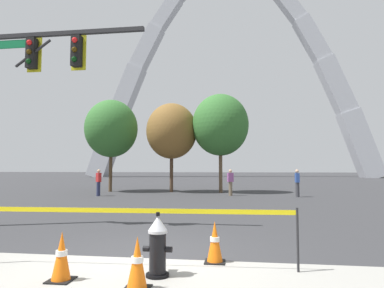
# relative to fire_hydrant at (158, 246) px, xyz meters

# --- Properties ---
(ground_plane) EXTENTS (240.00, 240.00, 0.00)m
(ground_plane) POSITION_rel_fire_hydrant_xyz_m (-0.41, 1.10, -0.47)
(ground_plane) COLOR #333335
(fire_hydrant) EXTENTS (0.46, 0.48, 0.99)m
(fire_hydrant) POSITION_rel_fire_hydrant_xyz_m (0.00, 0.00, 0.00)
(fire_hydrant) COLOR black
(fire_hydrant) RESTS_ON ground
(caution_tape_barrier) EXTENTS (5.30, 0.26, 1.03)m
(caution_tape_barrier) POSITION_rel_fire_hydrant_xyz_m (-0.43, 0.39, 0.24)
(caution_tape_barrier) COLOR #232326
(caution_tape_barrier) RESTS_ON ground
(traffic_cone_by_hydrant) EXTENTS (0.36, 0.36, 0.73)m
(traffic_cone_by_hydrant) POSITION_rel_fire_hydrant_xyz_m (-0.15, -0.59, -0.11)
(traffic_cone_by_hydrant) COLOR black
(traffic_cone_by_hydrant) RESTS_ON ground
(traffic_cone_mid_sidewalk) EXTENTS (0.36, 0.36, 0.73)m
(traffic_cone_mid_sidewalk) POSITION_rel_fire_hydrant_xyz_m (0.83, 0.87, -0.11)
(traffic_cone_mid_sidewalk) COLOR black
(traffic_cone_mid_sidewalk) RESTS_ON ground
(traffic_cone_curb_edge) EXTENTS (0.36, 0.36, 0.73)m
(traffic_cone_curb_edge) POSITION_rel_fire_hydrant_xyz_m (-1.37, -0.40, -0.11)
(traffic_cone_curb_edge) COLOR black
(traffic_cone_curb_edge) RESTS_ON ground
(traffic_signal_gantry) EXTENTS (5.02, 0.44, 6.00)m
(traffic_signal_gantry) POSITION_rel_fire_hydrant_xyz_m (-4.99, 3.69, 3.60)
(traffic_signal_gantry) COLOR #232326
(traffic_signal_gantry) RESTS_ON ground
(monument_arch) EXTENTS (52.15, 3.35, 40.83)m
(monument_arch) POSITION_rel_fire_hydrant_xyz_m (-0.41, 54.73, 17.41)
(monument_arch) COLOR #B2B5BC
(monument_arch) RESTS_ON ground
(tree_far_left) EXTENTS (3.76, 3.76, 6.58)m
(tree_far_left) POSITION_rel_fire_hydrant_xyz_m (-7.71, 17.61, 4.04)
(tree_far_left) COLOR brown
(tree_far_left) RESTS_ON ground
(tree_left_mid) EXTENTS (3.57, 3.57, 6.24)m
(tree_left_mid) POSITION_rel_fire_hydrant_xyz_m (-3.32, 17.77, 3.81)
(tree_left_mid) COLOR #473323
(tree_left_mid) RESTS_ON ground
(tree_center_left) EXTENTS (3.87, 3.87, 6.77)m
(tree_center_left) POSITION_rel_fire_hydrant_xyz_m (0.12, 17.66, 4.17)
(tree_center_left) COLOR brown
(tree_center_left) RESTS_ON ground
(pedestrian_walking_left) EXTENTS (0.39, 0.31, 1.59)m
(pedestrian_walking_left) POSITION_rel_fire_hydrant_xyz_m (0.84, 15.20, 0.35)
(pedestrian_walking_left) COLOR brown
(pedestrian_walking_left) RESTS_ON ground
(pedestrian_standing_center) EXTENTS (0.23, 0.36, 1.59)m
(pedestrian_standing_center) POSITION_rel_fire_hydrant_xyz_m (4.69, 14.85, 0.35)
(pedestrian_standing_center) COLOR #38383D
(pedestrian_standing_center) RESTS_ON ground
(pedestrian_walking_right) EXTENTS (0.39, 0.37, 1.59)m
(pedestrian_walking_right) POSITION_rel_fire_hydrant_xyz_m (-7.03, 13.98, 0.35)
(pedestrian_walking_right) COLOR #232847
(pedestrian_walking_right) RESTS_ON ground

